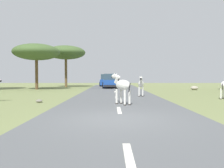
{
  "coord_description": "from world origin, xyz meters",
  "views": [
    {
      "loc": [
        -0.17,
        -8.0,
        1.48
      ],
      "look_at": [
        -0.18,
        12.84,
        0.81
      ],
      "focal_mm": 38.26,
      "sensor_mm": 36.0,
      "label": 1
    }
  ],
  "objects_px": {
    "rock_3": "(39,101)",
    "car_0": "(107,81)",
    "zebra_1": "(122,85)",
    "tree_5": "(37,52)",
    "rock_1": "(195,88)",
    "car_1": "(111,81)",
    "tree_3": "(66,53)",
    "zebra_0": "(141,84)"
  },
  "relations": [
    {
      "from": "car_0",
      "to": "tree_5",
      "type": "xyz_separation_m",
      "value": [
        -7.76,
        -8.43,
        3.33
      ]
    },
    {
      "from": "car_1",
      "to": "tree_3",
      "type": "relative_size",
      "value": 0.77
    },
    {
      "from": "car_1",
      "to": "tree_5",
      "type": "xyz_separation_m",
      "value": [
        -8.31,
        -2.65,
        3.33
      ]
    },
    {
      "from": "rock_3",
      "to": "car_1",
      "type": "bearing_deg",
      "value": 76.39
    },
    {
      "from": "car_0",
      "to": "rock_1",
      "type": "relative_size",
      "value": 5.34
    },
    {
      "from": "zebra_1",
      "to": "car_0",
      "type": "relative_size",
      "value": 0.37
    },
    {
      "from": "zebra_1",
      "to": "car_1",
      "type": "bearing_deg",
      "value": 60.13
    },
    {
      "from": "tree_5",
      "to": "rock_3",
      "type": "height_order",
      "value": "tree_5"
    },
    {
      "from": "car_1",
      "to": "zebra_1",
      "type": "bearing_deg",
      "value": 90.53
    },
    {
      "from": "zebra_1",
      "to": "car_1",
      "type": "height_order",
      "value": "car_1"
    },
    {
      "from": "zebra_0",
      "to": "car_1",
      "type": "xyz_separation_m",
      "value": [
        -2.25,
        12.46,
        -0.07
      ]
    },
    {
      "from": "zebra_1",
      "to": "rock_1",
      "type": "relative_size",
      "value": 1.96
    },
    {
      "from": "zebra_1",
      "to": "tree_3",
      "type": "height_order",
      "value": "tree_3"
    },
    {
      "from": "rock_1",
      "to": "rock_3",
      "type": "distance_m",
      "value": 18.07
    },
    {
      "from": "car_0",
      "to": "rock_3",
      "type": "xyz_separation_m",
      "value": [
        -3.36,
        -21.94,
        -0.76
      ]
    },
    {
      "from": "rock_1",
      "to": "tree_3",
      "type": "bearing_deg",
      "value": 155.17
    },
    {
      "from": "rock_3",
      "to": "car_0",
      "type": "bearing_deg",
      "value": 81.29
    },
    {
      "from": "car_0",
      "to": "rock_3",
      "type": "distance_m",
      "value": 22.21
    },
    {
      "from": "zebra_0",
      "to": "car_1",
      "type": "bearing_deg",
      "value": -72.3
    },
    {
      "from": "car_0",
      "to": "rock_1",
      "type": "xyz_separation_m",
      "value": [
        9.67,
        -9.43,
        -0.64
      ]
    },
    {
      "from": "tree_3",
      "to": "car_1",
      "type": "bearing_deg",
      "value": -29.02
    },
    {
      "from": "car_0",
      "to": "tree_3",
      "type": "xyz_separation_m",
      "value": [
        -5.63,
        -2.35,
        3.88
      ]
    },
    {
      "from": "tree_5",
      "to": "rock_1",
      "type": "distance_m",
      "value": 17.91
    },
    {
      "from": "zebra_1",
      "to": "tree_5",
      "type": "distance_m",
      "value": 17.52
    },
    {
      "from": "zebra_1",
      "to": "tree_5",
      "type": "xyz_separation_m",
      "value": [
        -8.99,
        14.71,
        3.17
      ]
    },
    {
      "from": "zebra_1",
      "to": "rock_1",
      "type": "xyz_separation_m",
      "value": [
        8.45,
        13.71,
        -0.8
      ]
    },
    {
      "from": "rock_3",
      "to": "tree_3",
      "type": "bearing_deg",
      "value": 96.6
    },
    {
      "from": "tree_5",
      "to": "zebra_0",
      "type": "bearing_deg",
      "value": -42.88
    },
    {
      "from": "car_1",
      "to": "zebra_0",
      "type": "bearing_deg",
      "value": 98.52
    },
    {
      "from": "tree_3",
      "to": "rock_1",
      "type": "bearing_deg",
      "value": -24.83
    },
    {
      "from": "zebra_0",
      "to": "tree_3",
      "type": "height_order",
      "value": "tree_3"
    },
    {
      "from": "zebra_1",
      "to": "tree_5",
      "type": "height_order",
      "value": "tree_5"
    },
    {
      "from": "zebra_1",
      "to": "car_0",
      "type": "bearing_deg",
      "value": 60.94
    },
    {
      "from": "tree_3",
      "to": "tree_5",
      "type": "distance_m",
      "value": 6.47
    },
    {
      "from": "zebra_0",
      "to": "tree_5",
      "type": "bearing_deg",
      "value": -35.4
    },
    {
      "from": "rock_1",
      "to": "rock_3",
      "type": "relative_size",
      "value": 2.29
    },
    {
      "from": "car_0",
      "to": "tree_3",
      "type": "distance_m",
      "value": 7.23
    },
    {
      "from": "rock_1",
      "to": "rock_3",
      "type": "height_order",
      "value": "rock_1"
    },
    {
      "from": "zebra_0",
      "to": "zebra_1",
      "type": "distance_m",
      "value": 5.15
    },
    {
      "from": "zebra_0",
      "to": "rock_1",
      "type": "xyz_separation_m",
      "value": [
        6.87,
        8.8,
        -0.7
      ]
    },
    {
      "from": "zebra_0",
      "to": "rock_3",
      "type": "height_order",
      "value": "zebra_0"
    },
    {
      "from": "zebra_1",
      "to": "car_0",
      "type": "xyz_separation_m",
      "value": [
        -1.23,
        23.14,
        -0.17
      ]
    }
  ]
}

